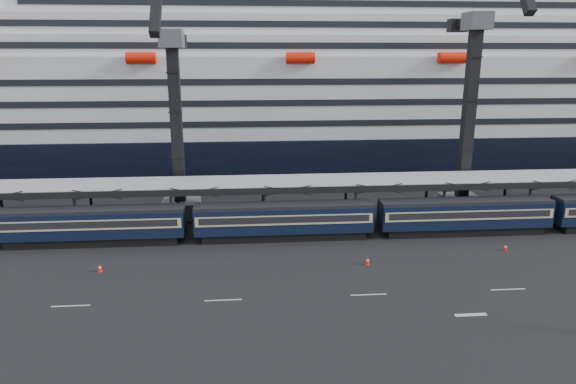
# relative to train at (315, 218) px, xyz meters

# --- Properties ---
(ground) EXTENTS (260.00, 260.00, 0.00)m
(ground) POSITION_rel_train_xyz_m (4.65, -10.00, -2.20)
(ground) COLOR black
(ground) RESTS_ON ground
(lane_markings) EXTENTS (111.00, 4.27, 0.02)m
(lane_markings) POSITION_rel_train_xyz_m (12.80, -15.23, -2.19)
(lane_markings) COLOR beige
(lane_markings) RESTS_ON ground
(train) EXTENTS (133.05, 3.00, 4.05)m
(train) POSITION_rel_train_xyz_m (0.00, 0.00, 0.00)
(train) COLOR black
(train) RESTS_ON ground
(canopy) EXTENTS (130.00, 6.25, 5.53)m
(canopy) POSITION_rel_train_xyz_m (4.65, 4.00, 3.05)
(canopy) COLOR #A2A4AA
(canopy) RESTS_ON ground
(cruise_ship) EXTENTS (214.09, 28.84, 34.00)m
(cruise_ship) POSITION_rel_train_xyz_m (3.57, 35.99, 10.14)
(cruise_ship) COLOR black
(cruise_ship) RESTS_ON ground
(crane_dark_near) EXTENTS (4.50, 17.75, 35.08)m
(crane_dark_near) POSITION_rel_train_xyz_m (-15.35, 8.59, 9.73)
(crane_dark_near) COLOR #494B50
(crane_dark_near) RESTS_ON ground
(crane_dark_mid) EXTENTS (4.50, 18.24, 39.64)m
(crane_dark_mid) POSITION_rel_train_xyz_m (19.65, 7.59, 11.16)
(crane_dark_mid) COLOR #494B50
(crane_dark_mid) RESTS_ON ground
(traffic_cone_c) EXTENTS (0.41, 0.41, 0.82)m
(traffic_cone_c) POSITION_rel_train_xyz_m (-20.83, -7.36, -1.80)
(traffic_cone_c) COLOR #FF1C08
(traffic_cone_c) RESTS_ON ground
(traffic_cone_d) EXTENTS (0.41, 0.41, 0.83)m
(traffic_cone_d) POSITION_rel_train_xyz_m (4.01, -7.77, -1.79)
(traffic_cone_d) COLOR #FF1C08
(traffic_cone_d) RESTS_ON ground
(traffic_cone_e) EXTENTS (0.34, 0.34, 0.67)m
(traffic_cone_e) POSITION_rel_train_xyz_m (18.88, -5.25, -1.87)
(traffic_cone_e) COLOR #FF1C08
(traffic_cone_e) RESTS_ON ground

